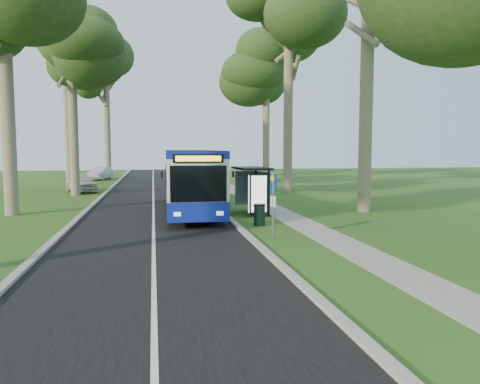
# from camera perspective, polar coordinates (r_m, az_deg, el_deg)

# --- Properties ---
(ground) EXTENTS (120.00, 120.00, 0.00)m
(ground) POSITION_cam_1_polar(r_m,az_deg,el_deg) (17.70, 0.97, -5.53)
(ground) COLOR #295119
(ground) RESTS_ON ground
(road) EXTENTS (7.00, 100.00, 0.02)m
(road) POSITION_cam_1_polar(r_m,az_deg,el_deg) (27.24, -10.52, -1.80)
(road) COLOR black
(road) RESTS_ON ground
(kerb_east) EXTENTS (0.25, 100.00, 0.12)m
(kerb_east) POSITION_cam_1_polar(r_m,az_deg,el_deg) (27.45, -3.19, -1.56)
(kerb_east) COLOR #9E9B93
(kerb_east) RESTS_ON ground
(kerb_west) EXTENTS (0.25, 100.00, 0.12)m
(kerb_west) POSITION_cam_1_polar(r_m,az_deg,el_deg) (27.46, -17.84, -1.80)
(kerb_west) COLOR #9E9B93
(kerb_west) RESTS_ON ground
(centre_line) EXTENTS (0.12, 100.00, 0.00)m
(centre_line) POSITION_cam_1_polar(r_m,az_deg,el_deg) (27.24, -10.52, -1.77)
(centre_line) COLOR white
(centre_line) RESTS_ON road
(footpath) EXTENTS (1.50, 100.00, 0.02)m
(footpath) POSITION_cam_1_polar(r_m,az_deg,el_deg) (28.00, 2.91, -1.53)
(footpath) COLOR gray
(footpath) RESTS_ON ground
(bus) EXTENTS (2.90, 12.28, 3.24)m
(bus) POSITION_cam_1_polar(r_m,az_deg,el_deg) (24.91, -6.02, 1.46)
(bus) COLOR white
(bus) RESTS_ON ground
(bus_stop_sign) EXTENTS (0.16, 0.34, 2.45)m
(bus_stop_sign) POSITION_cam_1_polar(r_m,az_deg,el_deg) (16.98, 4.08, -0.76)
(bus_stop_sign) COLOR gray
(bus_stop_sign) RESTS_ON ground
(bus_shelter) EXTENTS (1.69, 2.88, 2.39)m
(bus_shelter) POSITION_cam_1_polar(r_m,az_deg,el_deg) (23.59, 1.92, 1.28)
(bus_shelter) COLOR black
(bus_shelter) RESTS_ON ground
(litter_bin) EXTENTS (0.53, 0.53, 0.93)m
(litter_bin) POSITION_cam_1_polar(r_m,az_deg,el_deg) (20.36, 2.39, -2.77)
(litter_bin) COLOR black
(litter_bin) RESTS_ON ground
(car_white) EXTENTS (3.11, 4.57, 1.44)m
(car_white) POSITION_cam_1_polar(r_m,az_deg,el_deg) (38.19, -18.80, 1.08)
(car_white) COLOR silver
(car_white) RESTS_ON ground
(car_silver) EXTENTS (2.55, 4.55, 1.42)m
(car_silver) POSITION_cam_1_polar(r_m,az_deg,el_deg) (52.72, -16.67, 2.20)
(car_silver) COLOR #B6B8BE
(car_silver) RESTS_ON ground
(tree_west_c) EXTENTS (5.20, 5.20, 14.29)m
(tree_west_c) POSITION_cam_1_polar(r_m,az_deg,el_deg) (36.21, -19.94, 16.54)
(tree_west_c) COLOR #7A6B56
(tree_west_c) RESTS_ON ground
(tree_west_d) EXTENTS (5.20, 5.20, 17.91)m
(tree_west_d) POSITION_cam_1_polar(r_m,az_deg,el_deg) (46.73, -20.49, 17.19)
(tree_west_d) COLOR #7A6B56
(tree_west_d) RESTS_ON ground
(tree_west_e) EXTENTS (5.20, 5.20, 15.40)m
(tree_west_e) POSITION_cam_1_polar(r_m,az_deg,el_deg) (55.86, -16.02, 13.38)
(tree_west_e) COLOR #7A6B56
(tree_west_e) RESTS_ON ground
(tree_east_c) EXTENTS (5.20, 5.20, 16.66)m
(tree_east_c) POSITION_cam_1_polar(r_m,az_deg,el_deg) (37.61, 5.97, 19.09)
(tree_east_c) COLOR #7A6B56
(tree_east_c) RESTS_ON ground
(tree_east_d) EXTENTS (5.20, 5.20, 15.95)m
(tree_east_d) POSITION_cam_1_polar(r_m,az_deg,el_deg) (49.16, 3.25, 15.19)
(tree_east_d) COLOR #7A6B56
(tree_east_d) RESTS_ON ground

